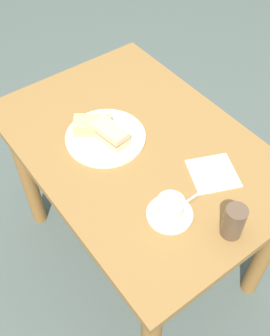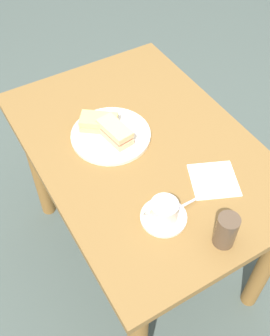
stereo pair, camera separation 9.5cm
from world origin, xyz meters
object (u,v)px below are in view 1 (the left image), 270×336
sandwich_front (110,134)px  spoon (188,200)px  dining_table (139,172)px  sandwich_back (92,125)px  coffee_cup (170,207)px  drinking_glass (233,223)px  napkin (213,173)px  coffee_saucer (170,214)px  sandwich_plate (106,137)px

sandwich_front → spoon: sandwich_front is taller
dining_table → sandwich_back: size_ratio=7.17×
coffee_cup → drinking_glass: (0.16, 0.10, 0.01)m
napkin → sandwich_back: bearing=-151.9°
spoon → dining_table: bearing=174.5°
coffee_saucer → spoon: (-0.00, 0.08, 0.01)m
sandwich_back → coffee_saucer: sandwich_back is taller
dining_table → spoon: (0.30, -0.03, 0.16)m
sandwich_front → coffee_cup: size_ratio=1.30×
sandwich_back → drinking_glass: bearing=8.9°
spoon → napkin: spoon is taller
dining_table → drinking_glass: size_ratio=9.34×
sandwich_plate → sandwich_back: 0.06m
coffee_cup → drinking_glass: size_ratio=0.96×
dining_table → sandwich_plate: sandwich_plate is taller
sandwich_back → spoon: sandwich_back is taller
sandwich_plate → sandwich_front: (0.03, 0.00, 0.03)m
dining_table → coffee_cup: 0.37m
sandwich_back → napkin: bearing=28.1°
coffee_saucer → drinking_glass: drinking_glass is taller
drinking_glass → sandwich_plate: bearing=-172.4°
spoon → napkin: size_ratio=0.65×
spoon → sandwich_back: bearing=-171.0°
drinking_glass → sandwich_front: bearing=-172.5°
dining_table → coffee_cup: size_ratio=9.68×
coffee_saucer → sandwich_back: bearing=179.0°
coffee_cup → coffee_saucer: bearing=70.4°
sandwich_back → coffee_saucer: bearing=-1.0°
sandwich_back → napkin: sandwich_back is taller
coffee_saucer → coffee_cup: coffee_cup is taller
sandwich_plate → drinking_glass: 0.55m
sandwich_plate → napkin: size_ratio=1.92×
dining_table → coffee_cup: (0.30, -0.11, 0.19)m
coffee_saucer → drinking_glass: bearing=33.1°
coffee_saucer → dining_table: bearing=160.3°
coffee_saucer → drinking_glass: size_ratio=1.25×
sandwich_plate → napkin: (0.35, 0.20, -0.01)m
coffee_saucer → spoon: size_ratio=1.46×
sandwich_plate → sandwich_back: bearing=-158.4°
sandwich_back → spoon: (0.44, 0.07, -0.03)m
sandwich_back → drinking_glass: (0.60, 0.09, 0.02)m
sandwich_plate → sandwich_front: size_ratio=2.00×
napkin → sandwich_front: bearing=-149.8°
dining_table → sandwich_back: 0.26m
dining_table → napkin: bearing=24.6°
sandwich_plate → spoon: (0.39, 0.05, 0.01)m
coffee_cup → drinking_glass: 0.19m
sandwich_plate → sandwich_front: 0.04m
coffee_saucer → spoon: bearing=91.1°
napkin → drinking_glass: bearing=-32.0°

